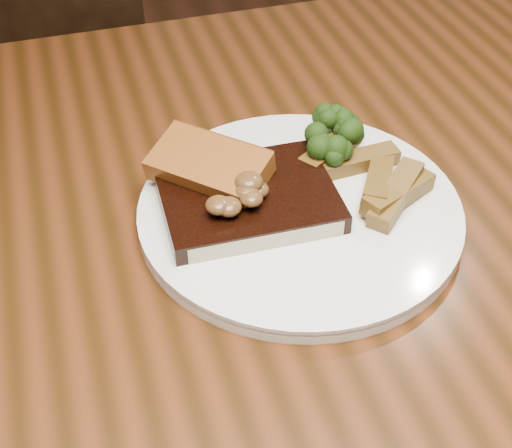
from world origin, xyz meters
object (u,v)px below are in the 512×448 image
(chair_far, at_px, (26,96))
(garlic_bread, at_px, (210,183))
(steak, at_px, (248,200))
(dining_table, at_px, (239,305))
(potato_wedges, at_px, (354,177))
(plate, at_px, (299,213))

(chair_far, distance_m, garlic_bread, 0.69)
(chair_far, relative_size, steak, 6.04)
(dining_table, xyz_separation_m, potato_wedges, (0.13, 0.03, 0.12))
(chair_far, xyz_separation_m, plate, (0.26, -0.67, 0.22))
(steak, bearing_deg, plate, -13.21)
(chair_far, bearing_deg, potato_wedges, 127.50)
(plate, height_order, steak, steak)
(steak, bearing_deg, garlic_bread, 130.16)
(chair_far, xyz_separation_m, garlic_bread, (0.19, -0.62, 0.24))
(plate, bearing_deg, steak, 165.08)
(steak, height_order, garlic_bread, same)
(dining_table, distance_m, potato_wedges, 0.17)
(chair_far, xyz_separation_m, steak, (0.21, -0.66, 0.24))
(dining_table, bearing_deg, potato_wedges, 11.76)
(steak, distance_m, garlic_bread, 0.04)
(garlic_bread, bearing_deg, steak, -6.37)
(plate, bearing_deg, garlic_bread, 147.68)
(dining_table, relative_size, steak, 10.02)
(plate, bearing_deg, potato_wedges, 14.15)
(dining_table, xyz_separation_m, steak, (0.02, 0.02, 0.12))
(potato_wedges, bearing_deg, steak, -178.50)
(plate, relative_size, garlic_bread, 2.79)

